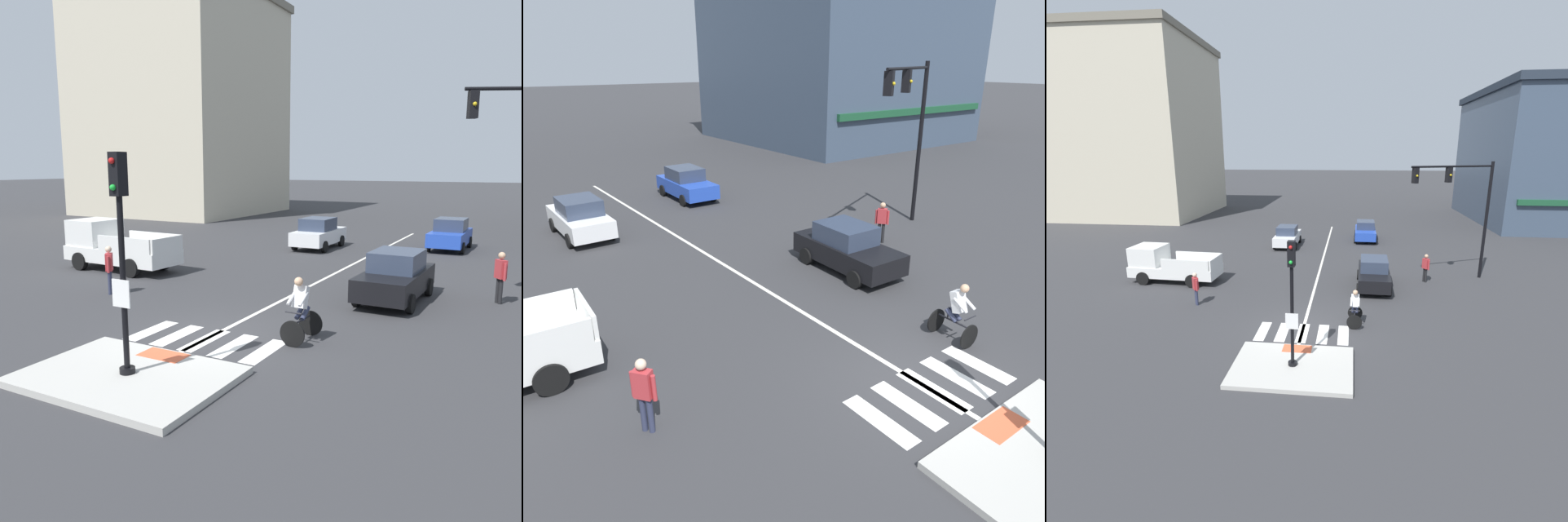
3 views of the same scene
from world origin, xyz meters
TOP-DOWN VIEW (x-y plane):
  - ground_plane at (0.00, 0.00)m, footprint 300.00×300.00m
  - tactile_pad_front at (0.00, -1.97)m, footprint 1.10×0.60m
  - crosswalk_stripe_a at (-1.71, -0.32)m, footprint 0.44×1.80m
  - crosswalk_stripe_b at (-0.85, -0.32)m, footprint 0.44×1.80m
  - crosswalk_stripe_c at (0.00, -0.32)m, footprint 0.44×1.80m
  - crosswalk_stripe_d at (0.85, -0.32)m, footprint 0.44×1.80m
  - crosswalk_stripe_e at (1.71, -0.32)m, footprint 0.44×1.80m
  - lane_centre_line at (-0.03, 10.00)m, footprint 0.14×28.00m
  - traffic_light_mast at (8.25, 7.75)m, footprint 4.88×2.36m
  - building_corner_left at (24.45, 30.19)m, footprint 18.79×19.10m
  - car_blue_eastbound_distant at (3.12, 18.13)m, footprint 1.90×4.13m
  - car_black_eastbound_mid at (3.23, 5.94)m, footprint 1.92×4.14m
  - car_white_westbound_distant at (-3.18, 15.23)m, footprint 1.85×4.10m
  - cyclist at (2.17, 0.73)m, footprint 0.70×1.11m
  - pedestrian_at_curb_left at (-5.64, 2.24)m, footprint 0.39×0.46m
  - pedestrian_waiting_far_side at (6.27, 7.16)m, footprint 0.39×0.46m

SIDE VIEW (x-z plane):
  - ground_plane at x=0.00m, z-range 0.00..0.00m
  - crosswalk_stripe_a at x=-1.71m, z-range 0.00..0.01m
  - crosswalk_stripe_b at x=-0.85m, z-range 0.00..0.01m
  - crosswalk_stripe_c at x=0.00m, z-range 0.00..0.01m
  - crosswalk_stripe_d at x=0.85m, z-range 0.00..0.01m
  - crosswalk_stripe_e at x=1.71m, z-range 0.00..0.01m
  - lane_centre_line at x=-0.03m, z-range 0.00..0.01m
  - tactile_pad_front at x=0.00m, z-range 0.15..0.16m
  - car_blue_eastbound_distant at x=3.12m, z-range -0.01..1.63m
  - car_black_eastbound_mid at x=3.23m, z-range -0.01..1.63m
  - car_white_westbound_distant at x=-3.18m, z-range -0.01..1.63m
  - cyclist at x=2.17m, z-range 0.03..1.71m
  - pedestrian_at_curb_left at x=-5.64m, z-range 0.15..1.82m
  - pedestrian_waiting_far_side at x=6.27m, z-range 0.15..1.82m
  - traffic_light_mast at x=8.25m, z-range 1.33..8.17m
  - building_corner_left at x=24.45m, z-range 0.02..13.67m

